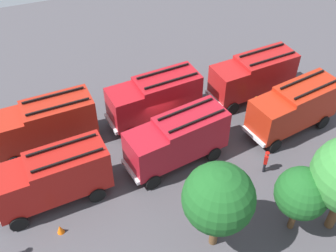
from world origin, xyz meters
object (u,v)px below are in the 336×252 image
(tree_1, at_px, (302,193))
(firefighter_1, at_px, (174,126))
(fire_truck_3, at_px, (294,107))
(traffic_cone_0, at_px, (284,105))
(fire_truck_4, at_px, (177,139))
(firefighter_0, at_px, (282,65))
(firefighter_3, at_px, (255,105))
(traffic_cone_1, at_px, (60,229))
(fire_truck_5, at_px, (53,177))
(fire_truck_1, at_px, (155,98))
(fire_truck_0, at_px, (253,75))
(tree_2, at_px, (218,199))
(firefighter_2, at_px, (266,161))
(traffic_cone_2, at_px, (202,123))
(fire_truck_2, at_px, (45,123))

(tree_1, bearing_deg, firefighter_1, -69.97)
(fire_truck_3, bearing_deg, tree_1, 46.88)
(traffic_cone_0, bearing_deg, firefighter_1, -0.92)
(fire_truck_4, relative_size, firefighter_0, 4.19)
(firefighter_3, distance_m, traffic_cone_1, 17.20)
(fire_truck_5, bearing_deg, fire_truck_4, 177.55)
(fire_truck_4, distance_m, traffic_cone_1, 9.38)
(firefighter_1, height_order, traffic_cone_1, firefighter_1)
(tree_1, bearing_deg, fire_truck_1, -70.63)
(fire_truck_0, distance_m, firefighter_3, 2.69)
(fire_truck_5, distance_m, tree_2, 10.40)
(firefighter_0, height_order, firefighter_2, firefighter_0)
(traffic_cone_2, bearing_deg, fire_truck_4, 40.34)
(fire_truck_1, xyz_separation_m, fire_truck_5, (8.48, 5.15, 0.00))
(fire_truck_0, xyz_separation_m, traffic_cone_0, (-1.77, 2.37, -1.80))
(firefighter_2, bearing_deg, firefighter_0, -91.34)
(fire_truck_4, xyz_separation_m, traffic_cone_2, (-3.18, -2.70, -1.86))
(tree_1, distance_m, traffic_cone_1, 14.18)
(fire_truck_1, height_order, tree_1, tree_1)
(tree_2, bearing_deg, traffic_cone_1, -25.00)
(fire_truck_1, distance_m, tree_2, 11.75)
(firefighter_0, bearing_deg, traffic_cone_1, -89.41)
(firefighter_3, bearing_deg, fire_truck_4, 161.41)
(fire_truck_5, distance_m, traffic_cone_2, 12.13)
(fire_truck_1, relative_size, firefighter_1, 4.41)
(tree_2, distance_m, traffic_cone_1, 9.85)
(fire_truck_0, distance_m, firefighter_2, 8.44)
(fire_truck_2, relative_size, fire_truck_3, 0.98)
(fire_truck_0, xyz_separation_m, fire_truck_5, (16.93, 5.06, 0.00))
(traffic_cone_0, bearing_deg, firefighter_3, -2.93)
(firefighter_1, bearing_deg, firefighter_2, 160.07)
(fire_truck_4, relative_size, firefighter_2, 4.26)
(tree_1, height_order, traffic_cone_2, tree_1)
(firefighter_2, distance_m, tree_2, 7.52)
(fire_truck_3, bearing_deg, tree_2, 24.76)
(firefighter_3, distance_m, tree_1, 10.72)
(fire_truck_1, bearing_deg, traffic_cone_2, 140.36)
(fire_truck_1, bearing_deg, fire_truck_5, 25.39)
(firefighter_3, relative_size, traffic_cone_1, 2.73)
(fire_truck_1, bearing_deg, traffic_cone_0, 160.61)
(fire_truck_1, xyz_separation_m, traffic_cone_1, (8.78, 7.73, -1.84))
(traffic_cone_0, bearing_deg, traffic_cone_2, -3.07)
(firefighter_1, relative_size, tree_1, 0.35)
(firefighter_2, relative_size, tree_2, 0.29)
(fire_truck_0, bearing_deg, fire_truck_1, -6.51)
(fire_truck_1, relative_size, traffic_cone_1, 11.69)
(fire_truck_0, bearing_deg, tree_2, 46.05)
(tree_2, bearing_deg, firefighter_0, -134.49)
(tree_2, bearing_deg, fire_truck_1, -92.64)
(firefighter_2, xyz_separation_m, firefighter_3, (-2.36, -5.46, -0.02))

